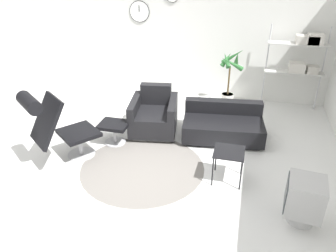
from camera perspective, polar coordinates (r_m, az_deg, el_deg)
name	(u,v)px	position (r m, az deg, el deg)	size (l,w,h in m)	color
ground_plane	(145,164)	(5.12, -4.07, -6.68)	(12.00, 12.00, 0.00)	white
wall_back	(187,33)	(7.39, 3.24, 15.94)	(12.00, 0.09, 2.80)	silver
round_rug	(143,167)	(5.05, -4.46, -7.16)	(1.88, 1.88, 0.01)	slate
lounge_chair	(54,121)	(5.09, -19.28, 0.76)	(1.05, 1.14, 1.18)	#BCBCC1
ottoman	(114,128)	(5.61, -9.36, -0.37)	(0.49, 0.42, 0.38)	#BCBCC1
armchair_red	(154,116)	(5.93, -2.43, 1.70)	(0.93, 1.01, 0.79)	silver
couch_low	(223,126)	(5.83, 9.51, 0.07)	(1.46, 0.99, 0.59)	black
side_table	(229,155)	(4.63, 10.58, -4.91)	(0.42, 0.42, 0.47)	black
crt_television	(304,199)	(4.24, 22.62, -11.73)	(0.47, 0.48, 0.60)	#B7B7B7
potted_plant	(229,81)	(6.96, 10.59, 7.79)	(0.50, 0.58, 1.23)	silver
shelf_unit	(304,54)	(7.03, 22.63, 11.53)	(1.14, 0.28, 1.70)	#BCBCC1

